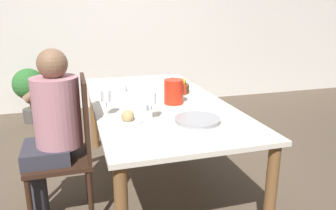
{
  "coord_description": "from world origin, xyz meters",
  "views": [
    {
      "loc": [
        -0.62,
        -2.4,
        1.43
      ],
      "look_at": [
        0.0,
        -0.3,
        0.78
      ],
      "focal_mm": 35.0,
      "sensor_mm": 36.0,
      "label": 1
    }
  ],
  "objects": [
    {
      "name": "fruit_bowl",
      "position": [
        0.23,
        0.2,
        0.78
      ],
      "size": [
        0.21,
        0.21,
        0.13
      ],
      "color": "brown",
      "rests_on": "dining_table"
    },
    {
      "name": "red_pitcher",
      "position": [
        0.1,
        -0.11,
        0.83
      ],
      "size": [
        0.17,
        0.15,
        0.19
      ],
      "color": "red",
      "rests_on": "dining_table"
    },
    {
      "name": "potted_plant",
      "position": [
        -1.17,
        2.01,
        0.46
      ],
      "size": [
        0.4,
        0.4,
        0.71
      ],
      "color": "#4C4742",
      "rests_on": "ground_plane"
    },
    {
      "name": "chair_person_side",
      "position": [
        -0.68,
        -0.26,
        0.53
      ],
      "size": [
        0.42,
        0.42,
        1.0
      ],
      "rotation": [
        0.0,
        0.0,
        1.57
      ],
      "color": "#331E14",
      "rests_on": "ground_plane"
    },
    {
      "name": "wine_glass_water",
      "position": [
        -0.42,
        -0.27,
        0.87
      ],
      "size": [
        0.06,
        0.06,
        0.18
      ],
      "color": "white",
      "rests_on": "dining_table"
    },
    {
      "name": "teacup_near_person",
      "position": [
        -0.18,
        -0.26,
        0.76
      ],
      "size": [
        0.15,
        0.15,
        0.06
      ],
      "color": "silver",
      "rests_on": "dining_table"
    },
    {
      "name": "person_seated",
      "position": [
        -0.77,
        -0.25,
        0.71
      ],
      "size": [
        0.39,
        0.41,
        1.2
      ],
      "rotation": [
        0.0,
        0.0,
        1.57
      ],
      "color": "#33333D",
      "rests_on": "ground_plane"
    },
    {
      "name": "wine_glass_juice",
      "position": [
        -0.15,
        -0.44,
        0.87
      ],
      "size": [
        0.06,
        0.06,
        0.18
      ],
      "color": "white",
      "rests_on": "dining_table"
    },
    {
      "name": "bread_plate",
      "position": [
        -0.31,
        -0.44,
        0.76
      ],
      "size": [
        0.19,
        0.19,
        0.08
      ],
      "color": "silver",
      "rests_on": "dining_table"
    },
    {
      "name": "ground_plane",
      "position": [
        0.0,
        0.0,
        0.0
      ],
      "size": [
        20.0,
        20.0,
        0.0
      ],
      "primitive_type": "plane",
      "color": "brown"
    },
    {
      "name": "dining_table",
      "position": [
        0.0,
        0.0,
        0.65
      ],
      "size": [
        1.0,
        2.02,
        0.73
      ],
      "color": "silver",
      "rests_on": "ground_plane"
    },
    {
      "name": "wall_back",
      "position": [
        0.0,
        2.51,
        1.3
      ],
      "size": [
        10.0,
        0.06,
        2.6
      ],
      "color": "silver",
      "rests_on": "ground_plane"
    },
    {
      "name": "serving_tray",
      "position": [
        0.12,
        -0.57,
        0.75
      ],
      "size": [
        0.29,
        0.29,
        0.03
      ],
      "color": "#9E9EA3",
      "rests_on": "dining_table"
    },
    {
      "name": "teacup_across",
      "position": [
        -0.23,
        0.36,
        0.76
      ],
      "size": [
        0.15,
        0.15,
        0.06
      ],
      "color": "silver",
      "rests_on": "dining_table"
    }
  ]
}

